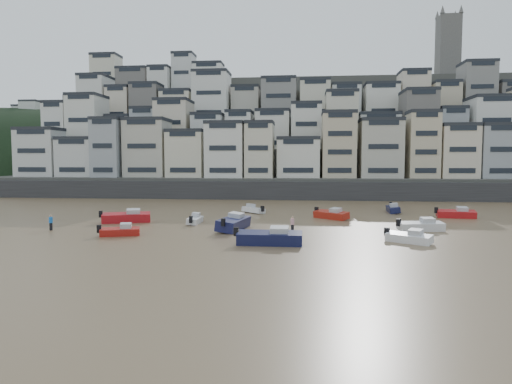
# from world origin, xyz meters

# --- Properties ---
(ground) EXTENTS (400.00, 400.00, 0.00)m
(ground) POSITION_xyz_m (0.00, 0.00, 0.00)
(ground) COLOR brown
(ground) RESTS_ON ground
(harbor_wall) EXTENTS (140.00, 3.00, 3.50)m
(harbor_wall) POSITION_xyz_m (10.00, 65.00, 1.75)
(harbor_wall) COLOR #38383A
(harbor_wall) RESTS_ON ground
(hillside) EXTENTS (141.04, 66.00, 50.00)m
(hillside) POSITION_xyz_m (14.73, 104.84, 13.01)
(hillside) COLOR #4C4C47
(hillside) RESTS_ON ground
(headland) EXTENTS (216.00, 135.00, 53.33)m
(headland) POSITION_xyz_m (-95.00, 135.00, 0.02)
(headland) COLOR black
(headland) RESTS_ON ground
(boat_a) EXTENTS (6.58, 2.22, 1.79)m
(boat_a) POSITION_xyz_m (9.39, 18.16, 0.89)
(boat_a) COLOR #13173E
(boat_a) RESTS_ON ground
(boat_b) EXTENTS (4.67, 3.86, 1.26)m
(boat_b) POSITION_xyz_m (22.36, 20.45, 0.63)
(boat_b) COLOR white
(boat_b) RESTS_ON ground
(boat_c) EXTENTS (3.54, 7.38, 1.93)m
(boat_c) POSITION_xyz_m (4.72, 26.83, 0.97)
(boat_c) COLOR #161944
(boat_c) RESTS_ON ground
(boat_d) EXTENTS (5.59, 2.68, 1.46)m
(boat_d) POSITION_xyz_m (25.32, 27.91, 0.73)
(boat_d) COLOR silver
(boat_d) RESTS_ON ground
(boat_e) EXTENTS (5.15, 4.92, 1.46)m
(boat_e) POSITION_xyz_m (16.13, 37.10, 0.73)
(boat_e) COLOR #A22014
(boat_e) RESTS_ON ground
(boat_f) EXTENTS (1.41, 4.28, 1.17)m
(boat_f) POSITION_xyz_m (-0.72, 31.07, 0.58)
(boat_f) COLOR white
(boat_f) RESTS_ON ground
(boat_g) EXTENTS (5.51, 2.32, 1.46)m
(boat_g) POSITION_xyz_m (32.85, 39.79, 0.73)
(boat_g) COLOR #B31619
(boat_g) RESTS_ON ground
(boat_h) EXTENTS (4.17, 4.25, 1.22)m
(boat_h) POSITION_xyz_m (5.21, 42.67, 0.61)
(boat_h) COLOR silver
(boat_h) RESTS_ON ground
(boat_i) EXTENTS (1.91, 5.17, 1.39)m
(boat_i) POSITION_xyz_m (25.64, 45.26, 0.70)
(boat_i) COLOR #121539
(boat_i) RESTS_ON ground
(boat_j) EXTENTS (4.55, 2.67, 1.18)m
(boat_j) POSITION_xyz_m (-6.29, 21.50, 0.59)
(boat_j) COLOR #A61A14
(boat_j) RESTS_ON ground
(boat_k) EXTENTS (6.70, 4.14, 1.74)m
(boat_k) POSITION_xyz_m (-9.43, 31.06, 0.87)
(boat_k) COLOR #AB151C
(boat_k) RESTS_ON ground
(person_blue) EXTENTS (0.44, 0.44, 1.74)m
(person_blue) POSITION_xyz_m (-15.34, 24.18, 0.87)
(person_blue) COLOR blue
(person_blue) RESTS_ON ground
(person_pink) EXTENTS (0.44, 0.44, 1.74)m
(person_pink) POSITION_xyz_m (11.31, 25.58, 0.87)
(person_pink) COLOR #D496A1
(person_pink) RESTS_ON ground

